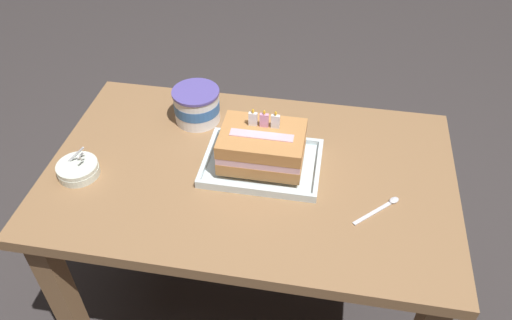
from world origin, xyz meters
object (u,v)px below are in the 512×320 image
bowl_stack (78,169)px  serving_spoon_near_tray (385,206)px  birthday_cake (262,146)px  ice_cream_tub (197,105)px  foil_tray (262,164)px

bowl_stack → serving_spoon_near_tray: 0.82m
birthday_cake → bowl_stack: (-0.49, -0.12, -0.05)m
birthday_cake → ice_cream_tub: bearing=142.6°
ice_cream_tub → birthday_cake: bearing=-37.4°
bowl_stack → serving_spoon_near_tray: size_ratio=0.93×
ice_cream_tub → bowl_stack: bearing=-131.1°
bowl_stack → ice_cream_tub: 0.39m
foil_tray → ice_cream_tub: size_ratio=2.26×
bowl_stack → ice_cream_tub: ice_cream_tub is taller
bowl_stack → serving_spoon_near_tray: (0.82, 0.02, -0.01)m
foil_tray → birthday_cake: 0.07m
ice_cream_tub → foil_tray: bearing=-37.4°
foil_tray → ice_cream_tub: bearing=142.6°
ice_cream_tub → serving_spoon_near_tray: ice_cream_tub is taller
foil_tray → serving_spoon_near_tray: 0.35m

